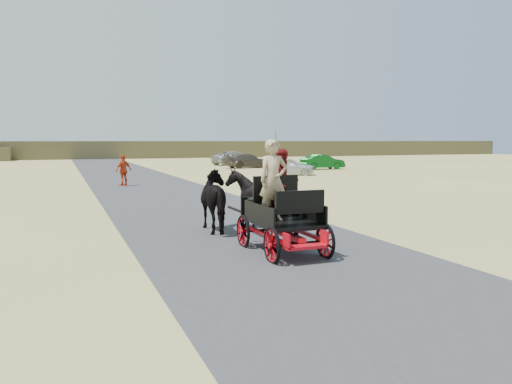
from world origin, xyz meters
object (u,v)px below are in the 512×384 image
object	(u,v)px
car_a	(289,166)
car_d	(236,158)
carriage	(282,236)
horse_left	(219,201)
horse_right	(256,199)
car_c	(248,161)
car_b	(322,162)
pedestrian	(124,170)

from	to	relation	value
car_a	car_d	world-z (taller)	car_d
carriage	horse_left	size ratio (longest dim) A/B	1.20
horse_right	car_a	size ratio (longest dim) A/B	0.46
car_c	car_d	size ratio (longest dim) A/B	0.89
carriage	car_d	distance (m)	40.01
horse_left	car_b	xyz separation A→B (m)	(17.21, 25.13, -0.21)
pedestrian	car_d	world-z (taller)	pedestrian
carriage	horse_left	distance (m)	3.09
car_a	car_d	xyz separation A→B (m)	(1.32, 15.46, 0.05)
car_d	horse_left	bearing A→B (deg)	149.06
carriage	car_b	world-z (taller)	car_b
car_a	car_d	distance (m)	15.52
car_c	car_d	world-z (taller)	car_d
car_b	car_c	xyz separation A→B (m)	(-5.23, 4.48, 0.01)
car_a	car_b	size ratio (longest dim) A/B	0.97
car_a	car_d	size ratio (longest dim) A/B	0.75
carriage	pedestrian	bearing A→B (deg)	94.19
horse_right	car_d	bearing A→B (deg)	-108.30
carriage	car_a	size ratio (longest dim) A/B	0.64
horse_right	car_a	xyz separation A→B (m)	(10.30, 19.65, -0.21)
horse_left	car_c	bearing A→B (deg)	-112.03
car_a	pedestrian	bearing A→B (deg)	137.48
horse_right	pedestrian	distance (m)	15.22
carriage	car_b	size ratio (longest dim) A/B	0.62
horse_left	car_a	distance (m)	22.71
car_a	car_c	xyz separation A→B (m)	(0.58, 9.96, 0.01)
carriage	horse_right	world-z (taller)	horse_right
horse_right	car_d	world-z (taller)	horse_right
carriage	pedestrian	size ratio (longest dim) A/B	1.39
pedestrian	car_a	world-z (taller)	pedestrian
horse_left	pedestrian	distance (m)	15.12
carriage	car_a	xyz separation A→B (m)	(10.85, 22.65, 0.27)
car_c	horse_right	bearing A→B (deg)	152.88
car_c	car_d	bearing A→B (deg)	-14.53
horse_right	car_c	size ratio (longest dim) A/B	0.38
horse_left	pedestrian	size ratio (longest dim) A/B	1.16
horse_left	car_d	bearing A→B (deg)	-109.91
carriage	car_c	size ratio (longest dim) A/B	0.54
pedestrian	car_b	bearing A→B (deg)	175.29
carriage	car_a	bearing A→B (deg)	64.41
car_b	car_c	size ratio (longest dim) A/B	0.87
pedestrian	carriage	bearing A→B (deg)	60.36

